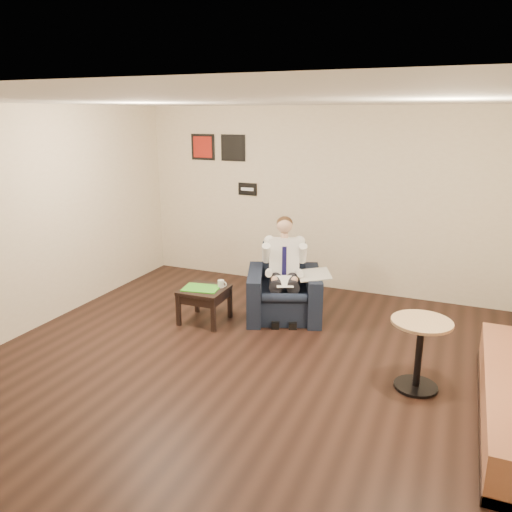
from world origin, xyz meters
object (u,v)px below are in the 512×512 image
at_px(coffee_mug, 221,284).
at_px(cafe_table, 419,355).
at_px(side_table, 205,305).
at_px(smartphone, 213,285).
at_px(green_folder, 201,288).
at_px(armchair, 284,284).
at_px(seated_man, 284,274).

height_order(coffee_mug, cafe_table, cafe_table).
bearing_deg(side_table, smartphone, 73.79).
xyz_separation_m(green_folder, smartphone, (0.08, 0.19, -0.00)).
relative_size(green_folder, coffee_mug, 4.74).
distance_m(armchair, smartphone, 0.96).
bearing_deg(coffee_mug, side_table, -145.17).
relative_size(armchair, seated_man, 0.75).
height_order(armchair, green_folder, armchair).
bearing_deg(armchair, seated_man, -90.00).
relative_size(armchair, cafe_table, 1.32).
distance_m(side_table, coffee_mug, 0.36).
bearing_deg(armchair, smartphone, -174.98).
xyz_separation_m(armchair, smartphone, (-0.86, -0.41, 0.00)).
height_order(side_table, cafe_table, cafe_table).
bearing_deg(coffee_mug, cafe_table, -16.85).
xyz_separation_m(seated_man, green_folder, (-0.98, -0.49, -0.17)).
bearing_deg(coffee_mug, seated_man, 23.65).
distance_m(green_folder, smartphone, 0.20).
distance_m(green_folder, coffee_mug, 0.26).
relative_size(smartphone, cafe_table, 0.20).
bearing_deg(side_table, coffee_mug, 34.83).
bearing_deg(seated_man, coffee_mug, -176.94).
height_order(side_table, green_folder, green_folder).
xyz_separation_m(armchair, seated_man, (0.04, -0.11, 0.17)).
distance_m(armchair, green_folder, 1.12).
distance_m(armchair, coffee_mug, 0.86).
bearing_deg(cafe_table, side_table, 166.67).
distance_m(coffee_mug, cafe_table, 2.72).
relative_size(seated_man, smartphone, 8.89).
distance_m(side_table, cafe_table, 2.86).
relative_size(armchair, smartphone, 6.70).
relative_size(coffee_mug, cafe_table, 0.13).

